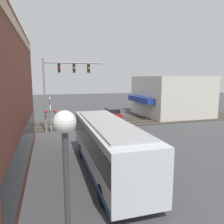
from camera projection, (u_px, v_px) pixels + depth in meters
ground_plane at (117, 139)px, 20.69m from camera, size 120.00×120.00×0.00m
shop_building at (170, 96)px, 33.46m from camera, size 10.21×10.04×5.95m
city_bus at (108, 145)px, 13.15m from camera, size 10.33×2.59×3.17m
traffic_signal_gantry at (61, 79)px, 22.59m from camera, size 0.42×6.23×7.67m
crossing_signal at (50, 112)px, 22.37m from camera, size 1.41×1.18×3.81m
streetlamp at (68, 212)px, 4.38m from camera, size 0.44×0.44×5.12m
rail_track_near at (102, 126)px, 26.37m from camera, size 2.60×60.00×0.15m
rail_track_far at (96, 121)px, 29.40m from camera, size 2.60×60.00×0.15m
parked_car_red at (112, 114)px, 31.32m from camera, size 4.34×1.82×1.43m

